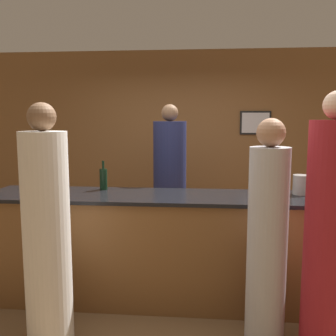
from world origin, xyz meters
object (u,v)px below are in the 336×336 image
Objects in this scene: guest_0 at (330,241)px; guest_2 at (47,236)px; guest_1 at (267,242)px; wine_bottle_0 at (103,179)px; wine_bottle_1 at (63,176)px; bartender at (170,193)px; ice_bucket at (301,185)px.

guest_0 is 2.13m from guest_2.
guest_1 is 6.00× the size of wine_bottle_0.
wine_bottle_1 is (-0.29, 1.12, 0.30)m from guest_2.
guest_2 is (-1.71, -0.14, 0.04)m from guest_1.
bartender is 6.61× the size of wine_bottle_1.
wine_bottle_0 is at bearing 80.06° from guest_2.
ice_bucket is at bearing 151.49° from bartender.
guest_2 is at bearing -75.63° from wine_bottle_1.
wine_bottle_0 is 0.48m from wine_bottle_1.
wine_bottle_0 is at bearing 151.55° from guest_0.
wine_bottle_0 is at bearing -10.49° from wine_bottle_1.
guest_0 is 1.10× the size of guest_1.
ice_bucket is at bearing -3.63° from wine_bottle_1.
guest_2 reaches higher than wine_bottle_0.
ice_bucket is at bearing -1.99° from wine_bottle_0.
wine_bottle_0 is (-1.95, 1.06, 0.26)m from guest_0.
guest_2 is (-0.82, -1.70, -0.02)m from bartender.
guest_1 is at bearing 159.29° from guest_0.
guest_0 is at bearing -0.57° from guest_2.
wine_bottle_0 reaches higher than wine_bottle_1.
bartender is at bearing 119.86° from guest_1.
bartender reaches higher than guest_2.
guest_1 is at bearing -30.39° from wine_bottle_0.
bartender is at bearing 46.27° from wine_bottle_0.
guest_1 is at bearing -26.22° from wine_bottle_1.
guest_0 is at bearing 127.39° from bartender.
wine_bottle_0 is (-1.53, 0.90, 0.33)m from guest_1.
wine_bottle_0 is (0.18, 1.04, 0.29)m from guest_2.
bartender reaches higher than ice_bucket.
guest_0 is at bearing -25.30° from wine_bottle_1.
wine_bottle_0 is (-0.64, -0.66, 0.27)m from bartender.
guest_1 reaches higher than wine_bottle_0.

